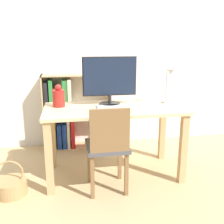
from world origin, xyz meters
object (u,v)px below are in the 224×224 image
object	(u,v)px
monitor	(110,79)
vase	(59,97)
desk_lamp	(169,83)
bookshelf	(65,115)
basket	(11,186)
keyboard	(115,106)
chair	(108,145)

from	to	relation	value
monitor	vase	distance (m)	0.58
desk_lamp	bookshelf	world-z (taller)	desk_lamp
desk_lamp	monitor	bearing A→B (deg)	174.01
vase	basket	distance (m)	1.00
vase	desk_lamp	xyz separation A→B (m)	(1.19, -0.07, 0.14)
vase	basket	size ratio (longest dim) A/B	0.68
keyboard	chair	size ratio (longest dim) A/B	0.45
monitor	keyboard	xyz separation A→B (m)	(0.04, -0.12, -0.28)
monitor	vase	size ratio (longest dim) A/B	2.46
bookshelf	keyboard	bearing A→B (deg)	-57.67
bookshelf	basket	world-z (taller)	bookshelf
vase	chair	bearing A→B (deg)	-46.94
desk_lamp	basket	xyz separation A→B (m)	(-1.68, -0.31, -0.92)
monitor	chair	bearing A→B (deg)	-101.51
chair	basket	size ratio (longest dim) A/B	2.48
desk_lamp	chair	bearing A→B (deg)	-150.70
keyboard	basket	bearing A→B (deg)	-166.42
monitor	desk_lamp	xyz separation A→B (m)	(0.65, -0.07, -0.05)
vase	basket	xyz separation A→B (m)	(-0.48, -0.38, -0.78)
keyboard	desk_lamp	xyz separation A→B (m)	(0.61, 0.06, 0.23)
desk_lamp	vase	bearing A→B (deg)	176.86
basket	monitor	bearing A→B (deg)	20.27
basket	keyboard	bearing A→B (deg)	13.58
bookshelf	basket	distance (m)	1.29
keyboard	bookshelf	bearing A→B (deg)	122.33
keyboard	vase	xyz separation A→B (m)	(-0.59, 0.12, 0.09)
monitor	desk_lamp	world-z (taller)	monitor
keyboard	basket	distance (m)	1.30
keyboard	desk_lamp	world-z (taller)	desk_lamp
keyboard	desk_lamp	distance (m)	0.65
chair	keyboard	bearing A→B (deg)	76.34
bookshelf	basket	xyz separation A→B (m)	(-0.54, -1.10, -0.40)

